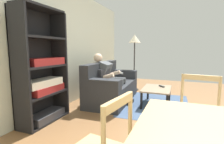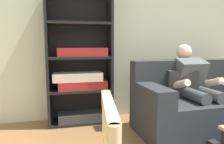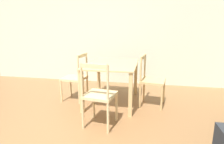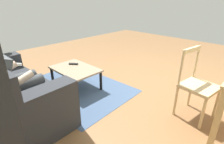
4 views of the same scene
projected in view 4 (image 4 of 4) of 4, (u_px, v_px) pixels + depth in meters
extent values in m
plane|color=brown|center=(154.00, 83.00, 3.42)|extent=(8.54, 8.54, 0.00)
cube|color=#282B30|center=(17.00, 99.00, 2.47)|extent=(1.84, 0.90, 0.44)
cube|color=#282B30|center=(41.00, 99.00, 1.86)|extent=(0.27, 0.83, 0.22)
cube|color=#2F2E32|center=(6.00, 83.00, 2.05)|extent=(0.42, 0.19, 0.36)
cylinder|color=#3D4145|center=(27.00, 84.00, 2.28)|extent=(0.17, 0.45, 0.15)
cylinder|color=beige|center=(46.00, 96.00, 2.55)|extent=(0.11, 0.11, 0.44)
cube|color=black|center=(52.00, 104.00, 2.67)|extent=(0.11, 0.24, 0.08)
cylinder|color=#3D4145|center=(20.00, 79.00, 2.41)|extent=(0.17, 0.45, 0.15)
cylinder|color=beige|center=(38.00, 91.00, 2.68)|extent=(0.11, 0.11, 0.44)
cube|color=black|center=(45.00, 99.00, 2.81)|extent=(0.11, 0.24, 0.08)
cylinder|color=beige|center=(20.00, 81.00, 2.06)|extent=(0.10, 0.35, 0.19)
cylinder|color=beige|center=(4.00, 70.00, 2.37)|extent=(0.10, 0.35, 0.19)
cube|color=white|center=(16.00, 64.00, 2.46)|extent=(0.05, 0.16, 0.08)
cube|color=gray|center=(75.00, 69.00, 3.11)|extent=(0.87, 0.59, 0.03)
cylinder|color=black|center=(101.00, 81.00, 3.11)|extent=(0.05, 0.05, 0.36)
cylinder|color=black|center=(75.00, 69.00, 3.61)|extent=(0.05, 0.05, 0.36)
cylinder|color=black|center=(77.00, 91.00, 2.77)|extent=(0.05, 0.05, 0.36)
cylinder|color=black|center=(52.00, 77.00, 3.27)|extent=(0.05, 0.05, 0.36)
cube|color=black|center=(74.00, 64.00, 3.28)|extent=(0.16, 0.15, 0.02)
cube|color=tan|center=(218.00, 119.00, 1.85)|extent=(0.06, 0.06, 0.74)
cube|color=#D1B27F|center=(199.00, 87.00, 2.30)|extent=(0.47, 0.47, 0.04)
cylinder|color=#D1B27F|center=(203.00, 114.00, 2.15)|extent=(0.04, 0.04, 0.47)
cylinder|color=#D1B27F|center=(216.00, 103.00, 2.36)|extent=(0.04, 0.04, 0.47)
cylinder|color=#D1B27F|center=(176.00, 100.00, 2.42)|extent=(0.04, 0.04, 0.47)
cylinder|color=#D1B27F|center=(190.00, 92.00, 2.64)|extent=(0.04, 0.04, 0.47)
cylinder|color=#D1B27F|center=(181.00, 69.00, 2.23)|extent=(0.03, 0.03, 0.49)
cylinder|color=#D1B27F|center=(196.00, 62.00, 2.45)|extent=(0.03, 0.03, 0.49)
cube|color=#D1B27F|center=(192.00, 50.00, 2.25)|extent=(0.09, 0.38, 0.06)
cube|color=#3D5170|center=(77.00, 87.00, 3.26)|extent=(2.06, 1.48, 0.01)
cylinder|color=black|center=(7.00, 81.00, 3.49)|extent=(0.28, 0.28, 0.03)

